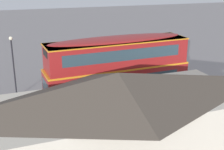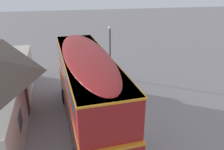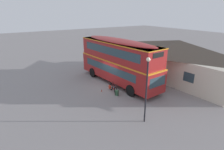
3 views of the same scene
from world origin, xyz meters
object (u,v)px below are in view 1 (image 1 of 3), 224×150
(street_lamp, at_px, (13,61))
(touring_bicycle, at_px, (90,88))
(double_decker_bus, at_px, (117,66))
(water_bottle_red_squeeze, at_px, (94,87))
(backpack_on_ground, at_px, (78,90))

(street_lamp, bearing_deg, touring_bicycle, 170.17)
(double_decker_bus, height_order, water_bottle_red_squeeze, double_decker_bus)
(touring_bicycle, height_order, backpack_on_ground, touring_bicycle)
(double_decker_bus, xyz_separation_m, touring_bicycle, (1.69, -1.80, -2.27))
(touring_bicycle, xyz_separation_m, water_bottle_red_squeeze, (-0.58, -0.93, -0.27))
(touring_bicycle, xyz_separation_m, street_lamp, (5.60, -0.97, 2.56))
(water_bottle_red_squeeze, xyz_separation_m, street_lamp, (6.18, -0.04, 2.83))
(double_decker_bus, distance_m, touring_bicycle, 3.36)
(backpack_on_ground, relative_size, water_bottle_red_squeeze, 2.54)
(backpack_on_ground, bearing_deg, double_decker_bus, 143.01)
(touring_bicycle, height_order, street_lamp, street_lamp)
(double_decker_bus, relative_size, touring_bicycle, 6.36)
(double_decker_bus, relative_size, water_bottle_red_squeeze, 50.86)
(touring_bicycle, bearing_deg, double_decker_bus, 133.14)
(backpack_on_ground, bearing_deg, street_lamp, -9.88)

